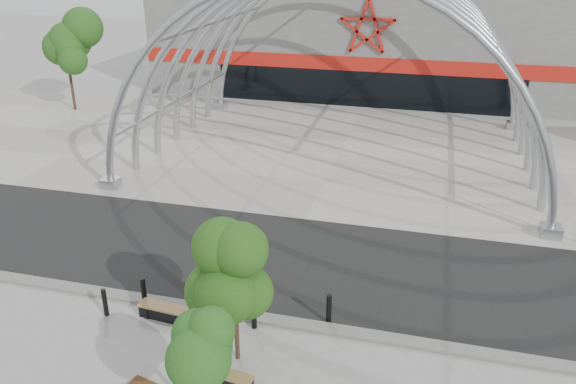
# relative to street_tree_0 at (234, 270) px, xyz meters

# --- Properties ---
(ground) EXTENTS (140.00, 140.00, 0.00)m
(ground) POSITION_rel_street_tree_0_xyz_m (-0.09, 2.12, -2.95)
(ground) COLOR gray
(ground) RESTS_ON ground
(road) EXTENTS (140.00, 7.00, 0.02)m
(road) POSITION_rel_street_tree_0_xyz_m (-0.09, 5.62, -2.94)
(road) COLOR black
(road) RESTS_ON ground
(forecourt) EXTENTS (60.00, 17.00, 0.04)m
(forecourt) POSITION_rel_street_tree_0_xyz_m (-0.09, 17.62, -2.93)
(forecourt) COLOR #A49E93
(forecourt) RESTS_ON ground
(kerb) EXTENTS (60.00, 0.50, 0.12)m
(kerb) POSITION_rel_street_tree_0_xyz_m (-0.09, 1.87, -2.89)
(kerb) COLOR #63625E
(kerb) RESTS_ON ground
(arena_building) EXTENTS (34.00, 15.24, 8.00)m
(arena_building) POSITION_rel_street_tree_0_xyz_m (-0.09, 35.57, 1.04)
(arena_building) COLOR slate
(arena_building) RESTS_ON ground
(vault_canopy) EXTENTS (20.80, 15.80, 20.36)m
(vault_canopy) POSITION_rel_street_tree_0_xyz_m (-0.09, 17.62, -2.94)
(vault_canopy) COLOR #9DA1A7
(vault_canopy) RESTS_ON ground
(street_tree_0) EXTENTS (1.80, 1.80, 4.11)m
(street_tree_0) POSITION_rel_street_tree_0_xyz_m (0.00, 0.00, 0.00)
(street_tree_0) COLOR black
(street_tree_0) RESTS_ON ground
(street_tree_1) EXTENTS (1.53, 1.53, 3.62)m
(street_tree_1) POSITION_rel_street_tree_0_xyz_m (0.14, -2.65, -0.35)
(street_tree_1) COLOR black
(street_tree_1) RESTS_ON ground
(bench_0) EXTENTS (2.22, 0.66, 0.46)m
(bench_0) POSITION_rel_street_tree_0_xyz_m (-2.62, 1.16, -2.73)
(bench_0) COLOR black
(bench_0) RESTS_ON ground
(bench_1) EXTENTS (1.95, 0.64, 0.40)m
(bench_1) POSITION_rel_street_tree_0_xyz_m (-0.12, -1.10, -2.76)
(bench_1) COLOR black
(bench_1) RESTS_ON ground
(bollard_0) EXTENTS (0.15, 0.15, 0.97)m
(bollard_0) POSITION_rel_street_tree_0_xyz_m (-4.77, 0.87, -2.47)
(bollard_0) COLOR black
(bollard_0) RESTS_ON ground
(bollard_1) EXTENTS (0.17, 0.17, 1.04)m
(bollard_1) POSITION_rel_street_tree_0_xyz_m (-3.81, 1.65, -2.43)
(bollard_1) COLOR black
(bollard_1) RESTS_ON ground
(bollard_2) EXTENTS (0.14, 0.14, 0.86)m
(bollard_2) POSITION_rel_street_tree_0_xyz_m (-0.87, 2.05, -2.52)
(bollard_2) COLOR black
(bollard_2) RESTS_ON ground
(bollard_3) EXTENTS (0.16, 0.16, 1.02)m
(bollard_3) POSITION_rel_street_tree_0_xyz_m (0.04, 1.44, -2.44)
(bollard_3) COLOR black
(bollard_3) RESTS_ON ground
(bollard_4) EXTENTS (0.16, 0.16, 1.03)m
(bollard_4) POSITION_rel_street_tree_0_xyz_m (2.23, 2.26, -2.44)
(bollard_4) COLOR black
(bollard_4) RESTS_ON ground
(bg_tree_0) EXTENTS (3.00, 3.00, 6.45)m
(bg_tree_0) POSITION_rel_street_tree_0_xyz_m (-20.09, 22.12, 1.69)
(bg_tree_0) COLOR #2F2016
(bg_tree_0) RESTS_ON ground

